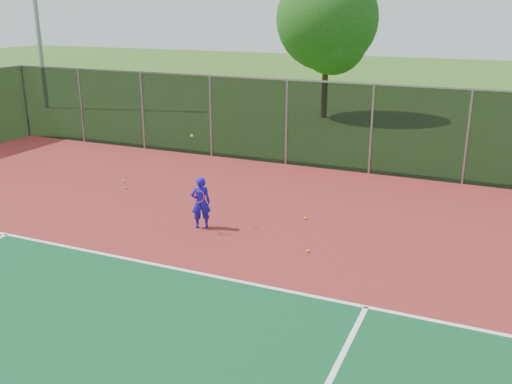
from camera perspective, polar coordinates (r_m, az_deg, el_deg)
ground at (r=9.33m, az=-6.17°, el=-17.45°), size 120.00×120.00×0.00m
court_apron at (r=10.82m, az=-0.86°, el=-11.83°), size 30.00×20.00×0.02m
fence_back at (r=19.33m, az=11.48°, el=6.24°), size 30.00×0.06×3.03m
tennis_player at (r=14.44m, az=-5.54°, el=-1.03°), size 0.60×0.69×2.39m
practice_ball_0 at (r=15.20m, az=4.97°, el=-2.61°), size 0.07×0.07×0.07m
practice_ball_2 at (r=13.21m, az=5.20°, el=-5.89°), size 0.07×0.07×0.07m
practice_ball_3 at (r=18.82m, az=-13.08°, el=1.07°), size 0.07×0.07×0.07m
practice_ball_5 at (r=18.12m, az=-12.95°, el=0.42°), size 0.07×0.07×0.07m
tree_back_left at (r=29.06m, az=7.27°, el=16.33°), size 4.98×4.98×7.32m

